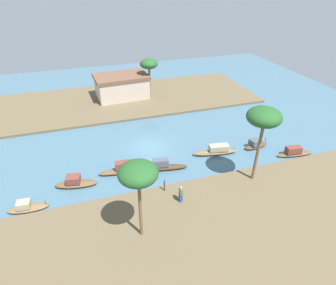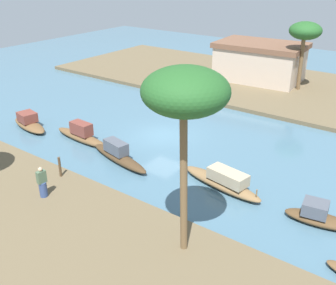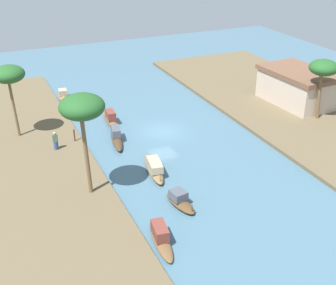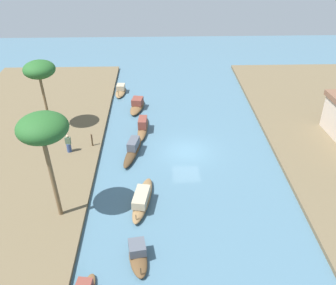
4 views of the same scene
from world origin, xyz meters
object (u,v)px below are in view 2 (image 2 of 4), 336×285
person_on_near_bank (42,184)px  riverside_building (260,61)px  mooring_post (60,167)px  palm_tree_left_far (185,94)px  sampan_foreground (81,135)px  sampan_downstream_large (118,155)px  palm_tree_right_tall (305,32)px  sampan_near_left_bank (223,181)px  sampan_with_red_awning (318,216)px  sampan_upstream_small (29,123)px

person_on_near_bank → riverside_building: size_ratio=0.19×
mooring_post → palm_tree_left_far: 10.93m
sampan_foreground → riverside_building: riverside_building is taller
sampan_downstream_large → palm_tree_right_tall: palm_tree_right_tall is taller
mooring_post → palm_tree_right_tall: size_ratio=0.19×
mooring_post → sampan_foreground: bearing=125.6°
sampan_foreground → palm_tree_left_far: palm_tree_left_far is taller
sampan_near_left_bank → person_on_near_bank: size_ratio=3.16×
sampan_with_red_awning → palm_tree_right_tall: size_ratio=0.55×
palm_tree_right_tall → riverside_building: bearing=167.2°
sampan_upstream_small → person_on_near_bank: 10.58m
sampan_upstream_small → palm_tree_left_far: 18.84m
sampan_upstream_small → palm_tree_right_tall: size_ratio=0.69×
sampan_downstream_large → palm_tree_left_far: (8.04, -4.73, 6.65)m
sampan_near_left_bank → sampan_with_red_awning: size_ratio=1.57×
mooring_post → sampan_downstream_large: bearing=75.9°
sampan_upstream_small → palm_tree_left_far: bearing=-4.9°
sampan_near_left_bank → riverside_building: 21.41m
sampan_foreground → person_on_near_bank: 7.58m
person_on_near_bank → riverside_building: 26.70m
person_on_near_bank → sampan_upstream_small: bearing=-116.3°
sampan_upstream_small → palm_tree_left_far: size_ratio=0.55×
sampan_foreground → palm_tree_right_tall: palm_tree_right_tall is taller
sampan_foreground → riverside_building: (3.71, 20.34, 1.73)m
sampan_downstream_large → sampan_foreground: (-4.11, 0.76, 0.02)m
person_on_near_bank → palm_tree_right_tall: palm_tree_right_tall is taller
sampan_with_red_awning → palm_tree_right_tall: 21.43m
person_on_near_bank → palm_tree_right_tall: (3.98, 25.67, 4.51)m
sampan_with_red_awning → palm_tree_left_far: (-3.90, -5.60, 6.69)m
riverside_building → mooring_post: bearing=-95.0°
sampan_downstream_large → riverside_building: (-0.40, 21.10, 1.75)m
sampan_upstream_small → riverside_building: riverside_building is taller
sampan_upstream_small → sampan_with_red_awning: sampan_upstream_small is taller
sampan_downstream_large → sampan_near_left_bank: size_ratio=1.01×
palm_tree_left_far → palm_tree_right_tall: (-4.04, 24.83, -1.53)m
sampan_downstream_large → riverside_building: riverside_building is taller
mooring_post → palm_tree_right_tall: palm_tree_right_tall is taller
sampan_near_left_bank → sampan_with_red_awning: (5.16, -0.13, -0.05)m
sampan_near_left_bank → palm_tree_left_far: 8.86m
sampan_upstream_small → person_on_near_bank: bearing=-21.3°
sampan_with_red_awning → riverside_building: 23.76m
sampan_downstream_large → riverside_building: bearing=102.9°
sampan_upstream_small → riverside_building: bearing=78.7°
sampan_near_left_bank → riverside_building: riverside_building is taller
sampan_downstream_large → sampan_upstream_small: (-8.93, 0.03, -0.02)m
sampan_near_left_bank → palm_tree_left_far: bearing=-67.8°
sampan_upstream_small → sampan_foreground: size_ratio=0.84×
sampan_downstream_large → palm_tree_right_tall: 21.12m
sampan_with_red_awning → palm_tree_left_far: palm_tree_left_far is taller
person_on_near_bank → sampan_foreground: bearing=-141.1°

